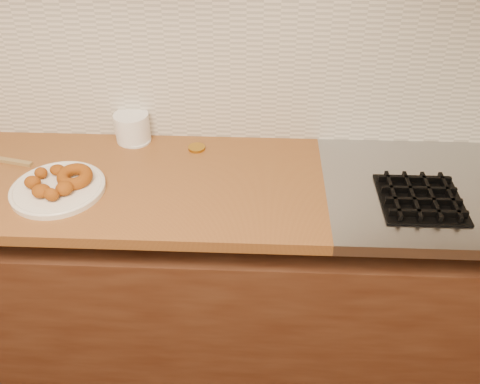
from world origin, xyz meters
name	(u,v)px	position (x,y,z in m)	size (l,w,h in m)	color
wall_back	(180,17)	(0.00, 2.00, 1.35)	(4.00, 0.02, 2.70)	#BBAD8D
base_cabinet	(186,283)	(0.00, 1.69, 0.39)	(3.60, 0.60, 0.77)	#55321F
backsplash	(182,61)	(0.00, 1.99, 1.20)	(3.60, 0.02, 0.60)	silver
donut_plate	(58,189)	(-0.38, 1.61, 0.91)	(0.31, 0.31, 0.02)	white
ring_donut	(75,176)	(-0.33, 1.64, 0.94)	(0.12, 0.12, 0.04)	#984707
fried_dough_chunks	(49,184)	(-0.40, 1.59, 0.94)	(0.18, 0.20, 0.04)	#984707
plastic_tub	(132,127)	(-0.20, 1.94, 0.95)	(0.13, 0.13, 0.11)	white
tub_lid	(136,140)	(-0.19, 1.93, 0.90)	(0.12, 0.12, 0.01)	white
brass_jar_lid	(197,148)	(0.05, 1.89, 0.91)	(0.06, 0.06, 0.01)	#AF8024
wooden_utensil	(11,161)	(-0.60, 1.77, 0.91)	(0.16, 0.02, 0.01)	olive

